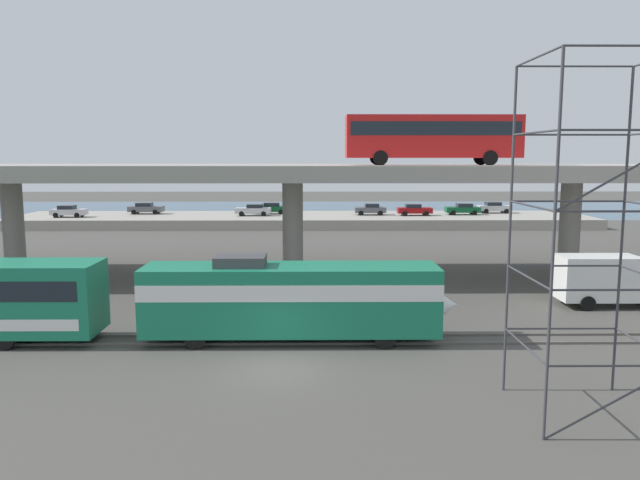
% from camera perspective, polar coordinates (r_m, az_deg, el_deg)
% --- Properties ---
extents(ground_plane, '(260.00, 260.00, 0.00)m').
position_cam_1_polar(ground_plane, '(26.70, -3.96, -11.72)').
color(ground_plane, '#4C4944').
extents(rail_strip_near, '(110.00, 0.12, 0.12)m').
position_cam_1_polar(rail_strip_near, '(29.79, -3.59, -9.51)').
color(rail_strip_near, '#59544C').
rests_on(rail_strip_near, ground_plane).
extents(rail_strip_far, '(110.00, 0.12, 0.12)m').
position_cam_1_polar(rail_strip_far, '(31.16, -3.45, -8.73)').
color(rail_strip_far, '#59544C').
rests_on(rail_strip_far, ground_plane).
extents(train_locomotive, '(15.05, 3.04, 4.18)m').
position_cam_1_polar(train_locomotive, '(29.89, -1.33, -5.20)').
color(train_locomotive, '#197A56').
rests_on(train_locomotive, ground_plane).
extents(highway_overpass, '(96.00, 11.26, 8.25)m').
position_cam_1_polar(highway_overpass, '(45.17, -2.55, 5.90)').
color(highway_overpass, '#9E998E').
rests_on(highway_overpass, ground_plane).
extents(transit_bus_on_overpass, '(12.00, 2.68, 3.40)m').
position_cam_1_polar(transit_bus_on_overpass, '(44.15, 10.34, 9.47)').
color(transit_bus_on_overpass, red).
rests_on(transit_bus_on_overpass, highway_overpass).
extents(service_truck_east, '(6.80, 2.46, 3.04)m').
position_cam_1_polar(service_truck_east, '(40.64, 25.29, -3.28)').
color(service_truck_east, '#9E998C').
rests_on(service_truck_east, ground_plane).
extents(scaffolding_tower, '(4.29, 4.29, 12.12)m').
position_cam_1_polar(scaffolding_tower, '(22.60, 23.84, 1.00)').
color(scaffolding_tower, '#38383D').
rests_on(scaffolding_tower, ground_plane).
extents(pier_parking_lot, '(73.69, 13.03, 1.24)m').
position_cam_1_polar(pier_parking_lot, '(80.56, -1.67, 1.86)').
color(pier_parking_lot, '#9E998E').
rests_on(pier_parking_lot, ground_plane).
extents(parked_car_0, '(4.44, 1.90, 1.50)m').
position_cam_1_polar(parked_car_0, '(83.26, 13.00, 2.81)').
color(parked_car_0, '#0C4C26').
rests_on(parked_car_0, pier_parking_lot).
extents(parked_car_1, '(4.67, 1.86, 1.50)m').
position_cam_1_polar(parked_car_1, '(82.59, -4.58, 2.95)').
color(parked_car_1, '#0C4C26').
rests_on(parked_car_1, pier_parking_lot).
extents(parked_car_2, '(4.03, 1.99, 1.50)m').
position_cam_1_polar(parked_car_2, '(81.11, 4.67, 2.86)').
color(parked_car_2, '#515459').
rests_on(parked_car_2, pier_parking_lot).
extents(parked_car_3, '(4.55, 1.87, 1.50)m').
position_cam_1_polar(parked_car_3, '(80.17, -6.13, 2.78)').
color(parked_car_3, '#B7B7BC').
rests_on(parked_car_3, pier_parking_lot).
extents(parked_car_4, '(4.36, 1.97, 1.50)m').
position_cam_1_polar(parked_car_4, '(86.73, 15.73, 2.91)').
color(parked_car_4, '#B7B7BC').
rests_on(parked_car_4, pier_parking_lot).
extents(parked_car_5, '(4.23, 1.96, 1.50)m').
position_cam_1_polar(parked_car_5, '(83.94, -22.12, 2.48)').
color(parked_car_5, '#B7B7BC').
rests_on(parked_car_5, pier_parking_lot).
extents(parked_car_6, '(4.51, 1.95, 1.50)m').
position_cam_1_polar(parked_car_6, '(85.39, -15.73, 2.84)').
color(parked_car_6, '#515459').
rests_on(parked_car_6, pier_parking_lot).
extents(parked_car_7, '(4.42, 1.92, 1.50)m').
position_cam_1_polar(parked_car_7, '(81.01, 8.66, 2.79)').
color(parked_car_7, maroon).
rests_on(parked_car_7, pier_parking_lot).
extents(harbor_water, '(140.00, 36.00, 0.01)m').
position_cam_1_polar(harbor_water, '(103.52, -1.42, 2.82)').
color(harbor_water, '#2D5170').
rests_on(harbor_water, ground_plane).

